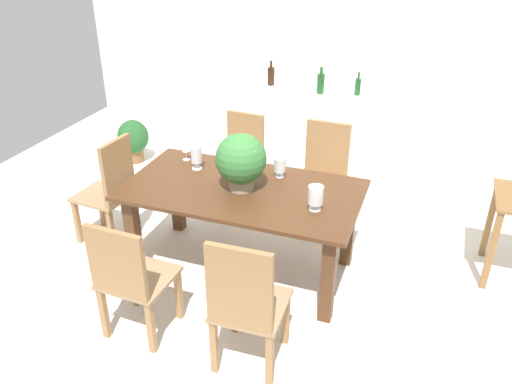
% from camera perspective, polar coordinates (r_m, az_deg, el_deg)
% --- Properties ---
extents(ground_plane, '(7.04, 7.04, 0.00)m').
position_cam_1_polar(ground_plane, '(4.65, -0.58, -7.00)').
color(ground_plane, silver).
extents(back_wall, '(6.40, 0.10, 2.60)m').
position_cam_1_polar(back_wall, '(6.45, 7.87, 15.63)').
color(back_wall, silver).
rests_on(back_wall, ground).
extents(dining_table, '(1.86, 1.00, 0.77)m').
position_cam_1_polar(dining_table, '(4.17, -1.49, -1.25)').
color(dining_table, '#4C2D19').
rests_on(dining_table, ground).
extents(chair_near_left, '(0.48, 0.46, 0.95)m').
position_cam_1_polar(chair_near_left, '(3.65, -13.73, -8.94)').
color(chair_near_left, olive).
rests_on(chair_near_left, ground).
extents(chair_far_right, '(0.47, 0.47, 0.98)m').
position_cam_1_polar(chair_far_right, '(4.98, 7.39, 2.47)').
color(chair_far_right, olive).
rests_on(chair_far_right, ground).
extents(chair_far_left, '(0.45, 0.47, 0.97)m').
position_cam_1_polar(chair_far_left, '(5.20, -1.59, 3.76)').
color(chair_far_left, olive).
rests_on(chair_far_left, ground).
extents(chair_head_end, '(0.49, 0.45, 1.02)m').
position_cam_1_polar(chair_head_end, '(4.75, -15.58, 0.41)').
color(chair_head_end, olive).
rests_on(chair_head_end, ground).
extents(chair_near_right, '(0.47, 0.49, 1.03)m').
position_cam_1_polar(chair_near_right, '(3.30, -1.19, -11.99)').
color(chair_near_right, olive).
rests_on(chair_near_right, ground).
extents(flower_centerpiece, '(0.40, 0.40, 0.45)m').
position_cam_1_polar(flower_centerpiece, '(4.00, -1.66, 3.49)').
color(flower_centerpiece, gray).
rests_on(flower_centerpiece, dining_table).
extents(crystal_vase_left, '(0.09, 0.09, 0.20)m').
position_cam_1_polar(crystal_vase_left, '(4.40, -6.54, 3.96)').
color(crystal_vase_left, silver).
rests_on(crystal_vase_left, dining_table).
extents(crystal_vase_center_near, '(0.11, 0.11, 0.19)m').
position_cam_1_polar(crystal_vase_center_near, '(3.78, 6.55, -0.42)').
color(crystal_vase_center_near, silver).
rests_on(crystal_vase_center_near, dining_table).
extents(crystal_vase_right, '(0.10, 0.10, 0.17)m').
position_cam_1_polar(crystal_vase_right, '(4.25, 2.62, 2.90)').
color(crystal_vase_right, silver).
rests_on(crystal_vase_right, dining_table).
extents(wine_glass, '(0.06, 0.06, 0.16)m').
position_cam_1_polar(wine_glass, '(4.58, -7.70, 4.78)').
color(wine_glass, silver).
rests_on(wine_glass, dining_table).
extents(kitchen_counter, '(1.57, 0.60, 0.98)m').
position_cam_1_polar(kitchen_counter, '(6.09, 4.59, 7.04)').
color(kitchen_counter, white).
rests_on(kitchen_counter, ground).
extents(wine_bottle_green, '(0.08, 0.08, 0.28)m').
position_cam_1_polar(wine_bottle_green, '(5.68, 7.09, 11.73)').
color(wine_bottle_green, '#194C1E').
rests_on(wine_bottle_green, kitchen_counter).
extents(wine_bottle_tall, '(0.06, 0.06, 0.24)m').
position_cam_1_polar(wine_bottle_tall, '(5.70, 11.07, 11.27)').
color(wine_bottle_tall, '#194C1E').
rests_on(wine_bottle_tall, kitchen_counter).
extents(wine_bottle_amber, '(0.08, 0.08, 0.27)m').
position_cam_1_polar(wine_bottle_amber, '(5.94, 1.65, 12.58)').
color(wine_bottle_amber, black).
rests_on(wine_bottle_amber, kitchen_counter).
extents(potted_plant_floor, '(0.37, 0.37, 0.52)m').
position_cam_1_polar(potted_plant_floor, '(6.44, -13.28, 5.69)').
color(potted_plant_floor, brown).
rests_on(potted_plant_floor, ground).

